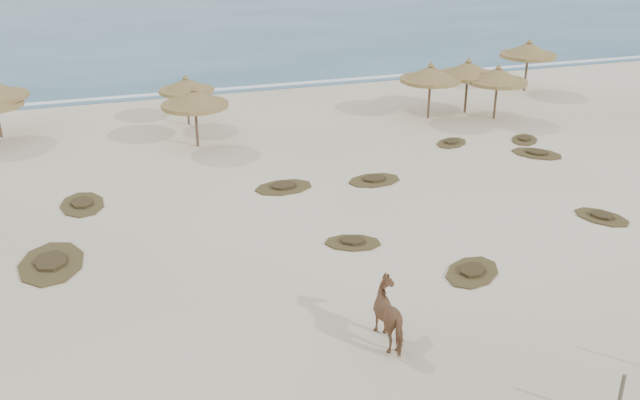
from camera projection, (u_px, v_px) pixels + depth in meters
The scene contains 20 objects.
ground at pixel (418, 308), 19.85m from camera, with size 160.00×160.00×0.00m, color #F0E6C6.
foam_line at pixel (231, 89), 42.60m from camera, with size 70.00×0.60×0.01m, color white.
palapa_2 at pixel (195, 99), 31.93m from camera, with size 3.80×3.80×2.85m.
palapa_3 at pixel (186, 86), 35.15m from camera, with size 3.11×3.11×2.55m.
palapa_4 at pixel (431, 75), 36.12m from camera, with size 3.46×3.46×2.93m.
palapa_5 at pixel (498, 76), 36.05m from camera, with size 3.91×3.91×2.84m.
palapa_6 at pixel (468, 70), 37.06m from camera, with size 3.30×3.30×2.94m.
palapa_7 at pixel (529, 50), 41.29m from camera, with size 4.00×4.00×3.07m.
horse at pixel (393, 315), 18.10m from camera, with size 0.83×1.83×1.55m, color brown.
fence_post_near at pixel (620, 399), 15.31m from camera, with size 0.09×0.09×1.23m, color #68604E.
scrub_1 at pixel (51, 263), 22.21m from camera, with size 2.19×3.19×0.16m.
scrub_2 at pixel (353, 242), 23.53m from camera, with size 2.18×1.79×0.16m.
scrub_3 at pixel (374, 180), 28.73m from camera, with size 2.34×1.64×0.16m.
scrub_4 at pixel (602, 217), 25.41m from camera, with size 2.04×2.36×0.16m.
scrub_5 at pixel (537, 153), 31.72m from camera, with size 2.58×2.63×0.16m.
scrub_6 at pixel (82, 204), 26.47m from camera, with size 1.64×2.48×0.16m.
scrub_7 at pixel (452, 143), 33.11m from camera, with size 2.17×1.99×0.16m.
scrub_9 at pixel (472, 272), 21.68m from camera, with size 2.66×2.55×0.16m.
scrub_10 at pixel (524, 139), 33.54m from camera, with size 2.06×2.14×0.16m.
scrub_13 at pixel (284, 187), 28.04m from camera, with size 2.52×1.79×0.16m.
Camera 1 is at (-7.91, -15.40, 10.54)m, focal length 40.00 mm.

